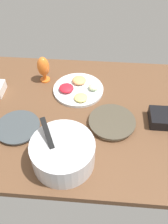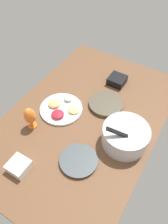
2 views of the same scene
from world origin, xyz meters
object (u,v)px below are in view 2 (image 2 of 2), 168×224
square_bowl_white (19,166)px  hurricane_glass_orange (30,116)px  fruit_platter (61,108)px  square_bowl_black (117,80)px  dinner_plate_right (79,160)px  mixing_bowl (125,136)px  dinner_plate_left (106,104)px

square_bowl_white → hurricane_glass_orange: bearing=-153.6°
fruit_platter → square_bowl_black: bearing=155.4°
square_bowl_black → dinner_plate_right: bearing=8.4°
dinner_plate_right → square_bowl_white: 36.23cm
dinner_plate_right → square_bowl_white: size_ratio=2.00×
dinner_plate_right → mixing_bowl: mixing_bowl is taller
dinner_plate_left → mixing_bowl: mixing_bowl is taller
dinner_plate_right → hurricane_glass_orange: 44.27cm
mixing_bowl → fruit_platter: mixing_bowl is taller
mixing_bowl → hurricane_glass_orange: 64.52cm
dinner_plate_left → mixing_bowl: 35.25cm
dinner_plate_left → dinner_plate_right: size_ratio=1.08×
hurricane_glass_orange → square_bowl_black: (-71.91, 31.23, -7.02)cm
hurricane_glass_orange → square_bowl_white: size_ratio=1.48×
fruit_platter → square_bowl_black: square_bowl_black is taller
square_bowl_white → square_bowl_black: square_bowl_black is taller
square_bowl_black → square_bowl_white: bearing=-9.3°
dinner_plate_left → mixing_bowl: bearing=47.7°
dinner_plate_left → square_bowl_black: 27.80cm
fruit_platter → square_bowl_white: size_ratio=2.64×
hurricane_glass_orange → square_bowl_white: (29.39, 14.61, -7.09)cm
dinner_plate_left → square_bowl_white: square_bowl_white is taller
mixing_bowl → square_bowl_white: (50.45, -46.30, -4.06)cm
mixing_bowl → square_bowl_black: size_ratio=2.22×
dinner_plate_right → square_bowl_black: (-78.60, -11.54, 2.23)cm
hurricane_glass_orange → mixing_bowl: bearing=109.1°
mixing_bowl → hurricane_glass_orange: size_ratio=1.69×
hurricane_glass_orange → dinner_plate_right: bearing=81.1°
dinner_plate_left → square_bowl_black: (-27.45, -3.97, 1.90)cm
fruit_platter → square_bowl_white: bearing=6.3°
hurricane_glass_orange → fruit_platter: bearing=159.0°
hurricane_glass_orange → dinner_plate_left: bearing=141.6°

